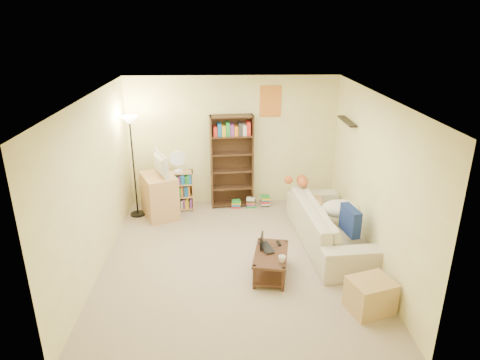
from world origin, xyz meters
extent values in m
plane|color=tan|center=(0.00, 0.00, 0.00)|extent=(4.50, 4.50, 0.00)
cube|color=#FBFBA9|center=(0.00, 2.25, 1.25)|extent=(4.00, 0.04, 2.50)
cube|color=#FBFBA9|center=(0.00, -2.25, 1.25)|extent=(4.00, 0.04, 2.50)
cube|color=#FBFBA9|center=(-2.00, 0.00, 1.25)|extent=(0.04, 4.50, 2.50)
cube|color=#FBFBA9|center=(2.00, 0.00, 1.25)|extent=(0.04, 4.50, 2.50)
cube|color=silver|center=(0.00, 0.00, 2.50)|extent=(4.00, 4.50, 0.04)
cube|color=red|center=(0.72, 2.24, 2.02)|extent=(0.40, 0.02, 0.58)
cube|color=black|center=(1.92, 1.30, 1.85)|extent=(0.12, 0.80, 0.03)
imported|color=beige|center=(1.55, 0.45, 0.34)|extent=(2.49, 1.29, 0.69)
cube|color=navy|center=(1.70, -0.05, 0.66)|extent=(0.21, 0.47, 0.41)
ellipsoid|color=silver|center=(1.71, 0.52, 0.59)|extent=(0.63, 0.45, 0.27)
ellipsoid|color=#C15A29|center=(1.22, 1.33, 0.77)|extent=(0.44, 0.23, 0.18)
sphere|color=#C15A29|center=(0.97, 1.31, 0.80)|extent=(0.15, 0.15, 0.15)
cube|color=#47251B|center=(0.48, -0.44, 0.35)|extent=(0.60, 0.89, 0.04)
cube|color=#47251B|center=(0.48, -0.44, 0.07)|extent=(0.57, 0.85, 0.03)
cube|color=#47251B|center=(0.23, -0.77, 0.18)|extent=(0.04, 0.04, 0.37)
cube|color=#47251B|center=(0.61, -0.84, 0.18)|extent=(0.04, 0.04, 0.37)
cube|color=#47251B|center=(0.36, -0.05, 0.18)|extent=(0.04, 0.04, 0.37)
cube|color=#47251B|center=(0.74, -0.12, 0.18)|extent=(0.04, 0.04, 0.37)
imported|color=black|center=(0.48, -0.30, 0.38)|extent=(0.47, 0.40, 0.03)
cube|color=white|center=(0.36, -0.28, 0.48)|extent=(0.06, 0.27, 0.18)
imported|color=white|center=(0.60, -0.69, 0.41)|extent=(0.14, 0.14, 0.09)
cube|color=black|center=(0.62, -0.19, 0.38)|extent=(0.06, 0.15, 0.02)
cube|color=tan|center=(-1.36, 1.62, 0.40)|extent=(0.79, 0.90, 0.80)
imported|color=black|center=(-1.36, 1.62, 1.01)|extent=(0.78, 0.61, 0.41)
cube|color=#44301A|center=(-0.01, 2.05, 0.90)|extent=(0.83, 0.34, 1.80)
cube|color=tan|center=(-1.06, 1.88, 0.39)|extent=(0.63, 0.31, 0.78)
cylinder|color=white|center=(-1.01, 1.86, 0.80)|extent=(0.16, 0.16, 0.04)
cylinder|color=white|center=(-1.01, 1.86, 0.90)|extent=(0.02, 0.02, 0.16)
cylinder|color=white|center=(-1.01, 1.83, 1.06)|extent=(0.28, 0.06, 0.28)
cylinder|color=black|center=(-1.80, 1.68, 0.01)|extent=(0.28, 0.28, 0.03)
cylinder|color=black|center=(-1.80, 1.68, 0.89)|extent=(0.03, 0.03, 1.78)
cone|color=#F0E6BB|center=(-1.80, 1.68, 1.82)|extent=(0.32, 0.32, 0.14)
cube|color=tan|center=(1.34, 1.17, 0.24)|extent=(0.45, 0.45, 0.48)
cube|color=tan|center=(1.65, -1.28, 0.22)|extent=(0.63, 0.57, 0.43)
cube|color=red|center=(0.06, 1.93, 0.08)|extent=(0.18, 0.14, 0.16)
cube|color=#1966B2|center=(0.35, 1.95, 0.10)|extent=(0.18, 0.14, 0.19)
cube|color=gold|center=(0.64, 1.97, 0.11)|extent=(0.18, 0.14, 0.23)
camera|label=1|loc=(-0.16, -5.71, 3.48)|focal=32.00mm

